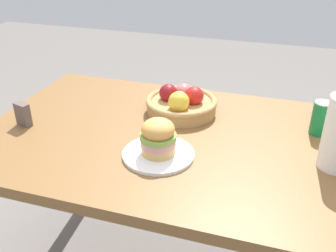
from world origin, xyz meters
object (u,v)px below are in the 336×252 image
at_px(fruit_basket, 181,103).
at_px(napkin_holder, 23,114).
at_px(plate, 159,154).
at_px(sandwich, 159,137).
at_px(soda_can, 321,118).

relative_size(fruit_basket, napkin_holder, 3.22).
height_order(plate, fruit_basket, fruit_basket).
xyz_separation_m(sandwich, napkin_holder, (-0.56, 0.05, -0.03)).
bearing_deg(sandwich, soda_can, 32.30).
relative_size(sandwich, soda_can, 0.98).
height_order(soda_can, napkin_holder, soda_can).
bearing_deg(napkin_holder, soda_can, 31.01).
height_order(fruit_basket, napkin_holder, fruit_basket).
bearing_deg(napkin_holder, fruit_basket, 44.51).
bearing_deg(plate, sandwich, 180.00).
height_order(soda_can, fruit_basket, soda_can).
bearing_deg(sandwich, napkin_holder, 174.82).
xyz_separation_m(sandwich, fruit_basket, (-0.02, 0.34, -0.03)).
relative_size(sandwich, napkin_holder, 1.37).
xyz_separation_m(soda_can, fruit_basket, (-0.53, 0.01, -0.02)).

